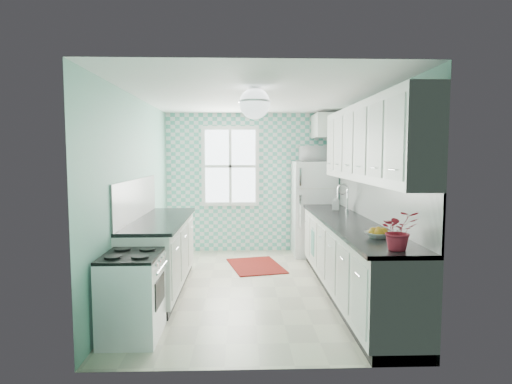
{
  "coord_description": "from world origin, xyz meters",
  "views": [
    {
      "loc": [
        -0.14,
        -5.56,
        1.76
      ],
      "look_at": [
        0.05,
        0.25,
        1.25
      ],
      "focal_mm": 30.0,
      "sensor_mm": 36.0,
      "label": 1
    }
  ],
  "objects_px": {
    "ceiling_light": "(255,103)",
    "potted_plant": "(399,230)",
    "stove": "(132,295)",
    "microwave": "(314,154)",
    "fridge": "(314,209)",
    "sink": "(336,213)",
    "fruit_bowl": "(378,235)"
  },
  "relations": [
    {
      "from": "ceiling_light",
      "to": "microwave",
      "type": "height_order",
      "value": "ceiling_light"
    },
    {
      "from": "ceiling_light",
      "to": "fridge",
      "type": "relative_size",
      "value": 0.21
    },
    {
      "from": "ceiling_light",
      "to": "sink",
      "type": "xyz_separation_m",
      "value": [
        1.2,
        1.25,
        -1.39
      ]
    },
    {
      "from": "ceiling_light",
      "to": "potted_plant",
      "type": "distance_m",
      "value": 2.08
    },
    {
      "from": "potted_plant",
      "to": "stove",
      "type": "bearing_deg",
      "value": 169.16
    },
    {
      "from": "sink",
      "to": "fruit_bowl",
      "type": "height_order",
      "value": "sink"
    },
    {
      "from": "stove",
      "to": "microwave",
      "type": "distance_m",
      "value": 4.28
    },
    {
      "from": "ceiling_light",
      "to": "potted_plant",
      "type": "relative_size",
      "value": 1.01
    },
    {
      "from": "ceiling_light",
      "to": "microwave",
      "type": "distance_m",
      "value": 2.88
    },
    {
      "from": "fruit_bowl",
      "to": "microwave",
      "type": "relative_size",
      "value": 0.49
    },
    {
      "from": "stove",
      "to": "potted_plant",
      "type": "distance_m",
      "value": 2.54
    },
    {
      "from": "ceiling_light",
      "to": "potted_plant",
      "type": "height_order",
      "value": "ceiling_light"
    },
    {
      "from": "potted_plant",
      "to": "fruit_bowl",
      "type": "bearing_deg",
      "value": 90.0
    },
    {
      "from": "fridge",
      "to": "potted_plant",
      "type": "xyz_separation_m",
      "value": [
        0.09,
        -3.79,
        0.29
      ]
    },
    {
      "from": "stove",
      "to": "microwave",
      "type": "bearing_deg",
      "value": 56.02
    },
    {
      "from": "ceiling_light",
      "to": "sink",
      "type": "bearing_deg",
      "value": 46.12
    },
    {
      "from": "microwave",
      "to": "potted_plant",
      "type": "bearing_deg",
      "value": 87.61
    },
    {
      "from": "sink",
      "to": "stove",
      "type": "bearing_deg",
      "value": -143.14
    },
    {
      "from": "stove",
      "to": "potted_plant",
      "type": "height_order",
      "value": "potted_plant"
    },
    {
      "from": "stove",
      "to": "fruit_bowl",
      "type": "bearing_deg",
      "value": 2.76
    },
    {
      "from": "ceiling_light",
      "to": "sink",
      "type": "height_order",
      "value": "ceiling_light"
    },
    {
      "from": "fridge",
      "to": "fruit_bowl",
      "type": "distance_m",
      "value": 3.25
    },
    {
      "from": "fridge",
      "to": "microwave",
      "type": "distance_m",
      "value": 0.96
    },
    {
      "from": "fridge",
      "to": "sink",
      "type": "bearing_deg",
      "value": -87.25
    },
    {
      "from": "fridge",
      "to": "sink",
      "type": "xyz_separation_m",
      "value": [
        0.09,
        -1.35,
        0.11
      ]
    },
    {
      "from": "microwave",
      "to": "ceiling_light",
      "type": "bearing_deg",
      "value": 63.14
    },
    {
      "from": "ceiling_light",
      "to": "microwave",
      "type": "relative_size",
      "value": 0.72
    },
    {
      "from": "fridge",
      "to": "potted_plant",
      "type": "height_order",
      "value": "fridge"
    },
    {
      "from": "ceiling_light",
      "to": "microwave",
      "type": "xyz_separation_m",
      "value": [
        1.11,
        2.6,
        -0.55
      ]
    },
    {
      "from": "fruit_bowl",
      "to": "microwave",
      "type": "bearing_deg",
      "value": 91.59
    },
    {
      "from": "ceiling_light",
      "to": "fridge",
      "type": "distance_m",
      "value": 3.2
    },
    {
      "from": "fridge",
      "to": "fruit_bowl",
      "type": "bearing_deg",
      "value": -89.66
    }
  ]
}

